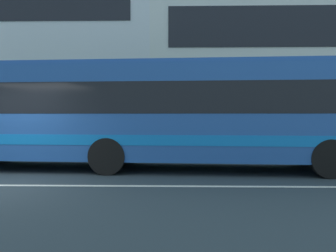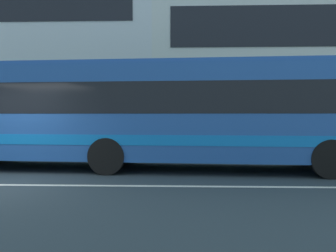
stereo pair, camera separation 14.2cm
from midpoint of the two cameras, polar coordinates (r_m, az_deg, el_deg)
name	(u,v)px [view 1 (the left image)]	position (r m, az deg, el deg)	size (l,w,h in m)	color
hedge_row_far	(123,141)	(14.91, -7.36, -2.36)	(23.02, 1.10, 1.09)	#3A7124
transit_bus	(142,111)	(10.77, -4.54, 2.35)	(12.22, 3.31, 3.12)	#204E97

